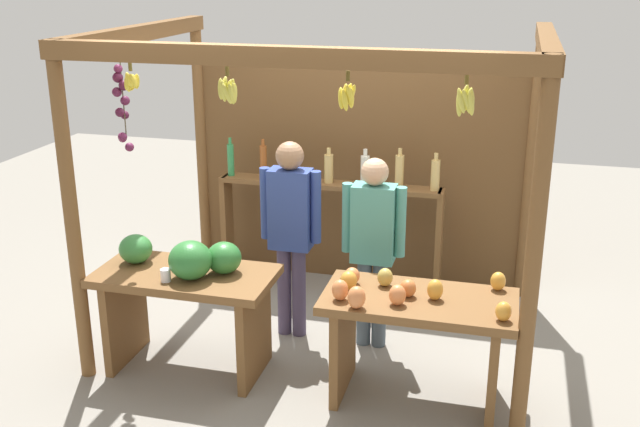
{
  "coord_description": "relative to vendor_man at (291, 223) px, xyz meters",
  "views": [
    {
      "loc": [
        1.33,
        -5.28,
        2.84
      ],
      "look_at": [
        0.0,
        -0.22,
        1.07
      ],
      "focal_mm": 41.92,
      "sensor_mm": 36.0,
      "label": 1
    }
  ],
  "objects": [
    {
      "name": "fruit_counter_left",
      "position": [
        -0.57,
        -0.7,
        -0.29
      ],
      "size": [
        1.27,
        0.64,
        1.03
      ],
      "color": "brown",
      "rests_on": "ground"
    },
    {
      "name": "vendor_woman",
      "position": [
        0.65,
        -0.02,
        -0.05
      ],
      "size": [
        0.48,
        0.2,
        1.5
      ],
      "rotation": [
        0.0,
        0.0,
        0.08
      ],
      "color": "#495864",
      "rests_on": "ground"
    },
    {
      "name": "vendor_man",
      "position": [
        0.0,
        0.0,
        0.0
      ],
      "size": [
        0.48,
        0.21,
        1.58
      ],
      "rotation": [
        0.0,
        0.0,
        0.18
      ],
      "color": "#473C5A",
      "rests_on": "ground"
    },
    {
      "name": "ground_plane",
      "position": [
        0.26,
        0.12,
        -0.94
      ],
      "size": [
        12.0,
        12.0,
        0.0
      ],
      "primitive_type": "plane",
      "color": "gray",
      "rests_on": "ground"
    },
    {
      "name": "fruit_counter_right",
      "position": [
        1.07,
        -0.71,
        -0.37
      ],
      "size": [
        1.27,
        0.65,
        0.91
      ],
      "color": "brown",
      "rests_on": "ground"
    },
    {
      "name": "bottle_shelf_unit",
      "position": [
        0.09,
        0.95,
        -0.13
      ],
      "size": [
        2.01,
        0.22,
        1.35
      ],
      "color": "brown",
      "rests_on": "ground"
    },
    {
      "name": "market_stall",
      "position": [
        0.25,
        0.61,
        0.46
      ],
      "size": [
        3.13,
        2.31,
        2.38
      ],
      "color": "brown",
      "rests_on": "ground"
    }
  ]
}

